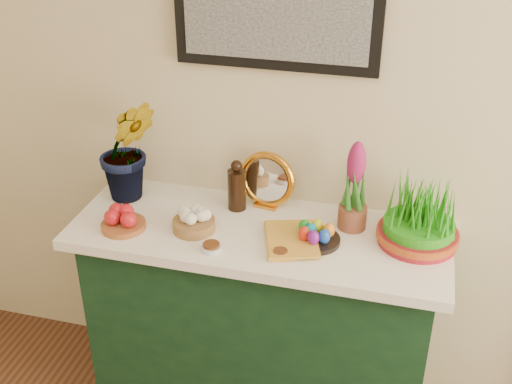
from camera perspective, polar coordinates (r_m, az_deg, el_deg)
sideboard at (r=2.66m, az=0.28°, el=-11.71°), size 1.30×0.45×0.85m
tablecloth at (r=2.40m, az=0.31°, el=-3.62°), size 1.40×0.55×0.04m
hyacinth_green at (r=2.52m, az=-11.45°, el=5.10°), size 0.35×0.34×0.55m
apple_bowl at (r=2.42m, az=-11.75°, el=-2.46°), size 0.17×0.17×0.08m
garlic_basket at (r=2.37m, az=-5.55°, el=-2.62°), size 0.20×0.20×0.09m
vinegar_cruet at (r=2.47m, az=-1.72°, el=0.40°), size 0.07×0.07×0.21m
mirror at (r=2.48m, az=1.00°, el=1.03°), size 0.23×0.09×0.23m
book at (r=2.29m, az=0.89°, el=-4.26°), size 0.23×0.28×0.03m
spice_dish_left at (r=2.26m, az=-3.99°, el=-4.92°), size 0.07×0.07×0.03m
spice_dish_right at (r=2.23m, az=2.19°, el=-5.50°), size 0.06×0.06×0.03m
egg_plate at (r=2.30m, az=5.26°, el=-3.84°), size 0.20×0.20×0.07m
hyacinth_pink at (r=2.34m, az=8.74°, el=0.17°), size 0.11×0.11×0.35m
wheatgrass_sabzeh at (r=2.32m, az=14.36°, el=-2.24°), size 0.29×0.29×0.24m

